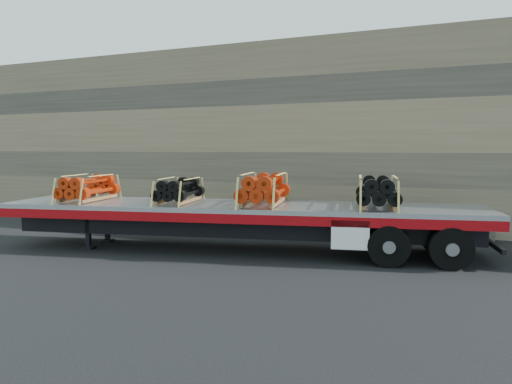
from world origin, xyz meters
TOP-DOWN VIEW (x-y plane):
  - ground at (0.00, 0.00)m, footprint 120.00×120.00m
  - rock_wall at (0.00, 6.50)m, footprint 44.00×3.00m
  - trailer at (0.82, 0.10)m, footprint 13.87×5.56m
  - bundle_front at (-3.75, -0.93)m, footprint 1.48×2.28m
  - bundle_midfront at (-0.93, -0.29)m, footprint 1.37×2.10m
  - bundle_midrear at (1.53, 0.26)m, footprint 1.67×2.56m
  - bundle_rear at (4.57, 0.95)m, footprint 1.57×2.41m

SIDE VIEW (x-z plane):
  - ground at x=0.00m, z-range 0.00..0.00m
  - trailer at x=0.82m, z-range 0.00..1.36m
  - bundle_midfront at x=-0.93m, z-range 1.36..2.05m
  - bundle_front at x=-3.75m, z-range 1.36..2.11m
  - bundle_rear at x=4.57m, z-range 1.36..2.15m
  - bundle_midrear at x=1.53m, z-range 1.36..2.20m
  - rock_wall at x=0.00m, z-range 0.00..7.00m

